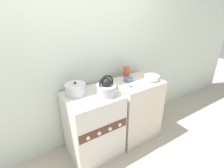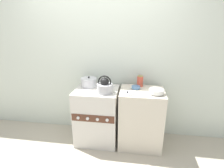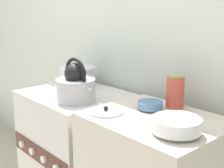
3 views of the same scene
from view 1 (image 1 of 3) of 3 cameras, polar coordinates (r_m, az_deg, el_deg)
name	(u,v)px [view 1 (image 1 of 3)]	position (r m, az deg, el deg)	size (l,w,h in m)	color
ground_plane	(105,164)	(2.45, -2.33, -24.71)	(12.00, 12.00, 0.00)	#B2A893
wall_back	(77,58)	(2.24, -11.22, 8.47)	(7.00, 0.06, 2.50)	silver
stove	(93,125)	(2.32, -6.11, -13.15)	(0.65, 0.58, 0.88)	beige
counter	(135,109)	(2.61, 7.53, -8.08)	(0.64, 0.51, 0.90)	beige
kettle	(107,88)	(2.02, -1.78, -1.34)	(0.28, 0.23, 0.25)	#B2B2B7
cooking_pot	(76,89)	(2.10, -11.80, -1.61)	(0.25, 0.25, 0.16)	silver
enamel_bowl	(152,78)	(2.44, 12.81, 2.07)	(0.20, 0.20, 0.07)	white
small_ceramic_bowl	(128,79)	(2.38, 5.37, 1.59)	(0.13, 0.13, 0.04)	#4C729E
storage_jar	(127,72)	(2.48, 4.78, 4.07)	(0.09, 0.09, 0.17)	#CC4C38
loose_pot_lid	(131,88)	(2.18, 6.20, -1.22)	(0.18, 0.18, 0.03)	silver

